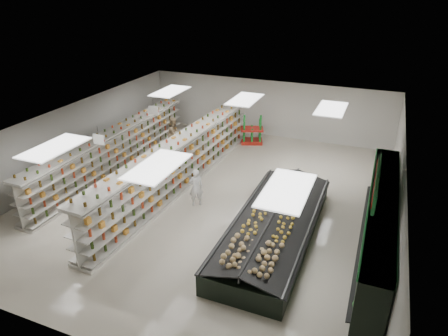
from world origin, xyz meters
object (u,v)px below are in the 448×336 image
at_px(gondola_center, 180,165).
at_px(shopper_main, 196,187).
at_px(gondola_left, 116,152).
at_px(soda_endcap, 252,130).
at_px(produce_island, 274,225).
at_px(shopper_background, 174,133).

bearing_deg(gondola_center, shopper_main, -40.39).
relative_size(gondola_left, gondola_center, 0.90).
relative_size(soda_endcap, shopper_main, 0.98).
bearing_deg(produce_island, shopper_background, 140.44).
height_order(soda_endcap, shopper_main, shopper_main).
height_order(gondola_left, gondola_center, gondola_center).
bearing_deg(shopper_main, soda_endcap, -126.47).
height_order(gondola_center, soda_endcap, gondola_center).
height_order(gondola_center, produce_island, gondola_center).
relative_size(gondola_left, shopper_main, 7.19).
bearing_deg(shopper_background, gondola_center, -150.95).
distance_m(gondola_center, produce_island, 5.38).
bearing_deg(produce_island, gondola_left, 162.96).
height_order(gondola_left, produce_island, gondola_left).
relative_size(gondola_center, shopper_main, 8.00).
distance_m(soda_endcap, shopper_main, 7.23).
bearing_deg(gondola_left, shopper_main, -17.68).
distance_m(gondola_center, shopper_background, 4.35).
xyz_separation_m(gondola_left, gondola_center, (3.62, -0.35, 0.10)).
distance_m(gondola_left, gondola_center, 3.64).
bearing_deg(soda_endcap, shopper_background, -147.47).
height_order(gondola_left, soda_endcap, gondola_left).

